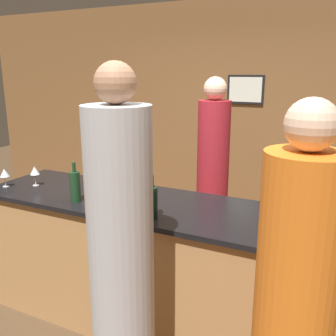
# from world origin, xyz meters

# --- Properties ---
(ground_plane) EXTENTS (14.00, 14.00, 0.00)m
(ground_plane) POSITION_xyz_m (0.00, 0.00, 0.00)
(ground_plane) COLOR #4C3823
(back_wall) EXTENTS (8.00, 0.08, 2.80)m
(back_wall) POSITION_xyz_m (0.00, 2.26, 1.40)
(back_wall) COLOR brown
(back_wall) RESTS_ON ground_plane
(bar_counter) EXTENTS (2.84, 0.77, 1.03)m
(bar_counter) POSITION_xyz_m (0.00, 0.00, 0.52)
(bar_counter) COLOR #B27F4C
(bar_counter) RESTS_ON ground_plane
(bartender) EXTENTS (0.29, 0.29, 1.92)m
(bartender) POSITION_xyz_m (0.16, 0.83, 0.91)
(bartender) COLOR maroon
(bartender) RESTS_ON ground_plane
(guest_0) EXTENTS (0.33, 0.33, 1.88)m
(guest_0) POSITION_xyz_m (1.10, -0.83, 0.88)
(guest_0) COLOR orange
(guest_0) RESTS_ON ground_plane
(guest_1) EXTENTS (0.35, 0.35, 2.02)m
(guest_1) POSITION_xyz_m (0.20, -0.76, 0.94)
(guest_1) COLOR #B2B2B7
(guest_1) RESTS_ON ground_plane
(wine_bottle_0) EXTENTS (0.07, 0.07, 0.28)m
(wine_bottle_0) POSITION_xyz_m (-0.17, -0.11, 1.14)
(wine_bottle_0) COLOR black
(wine_bottle_0) RESTS_ON bar_counter
(wine_bottle_1) EXTENTS (0.08, 0.08, 0.30)m
(wine_bottle_1) POSITION_xyz_m (-0.54, -0.22, 1.15)
(wine_bottle_1) COLOR #19381E
(wine_bottle_1) RESTS_ON bar_counter
(wine_bottle_2) EXTENTS (0.08, 0.08, 0.29)m
(wine_bottle_2) POSITION_xyz_m (0.12, -0.26, 1.14)
(wine_bottle_2) COLOR black
(wine_bottle_2) RESTS_ON bar_counter
(ice_bucket) EXTENTS (0.17, 0.17, 0.21)m
(ice_bucket) POSITION_xyz_m (-0.35, 0.16, 1.13)
(ice_bucket) COLOR #9E9993
(ice_bucket) RESTS_ON bar_counter
(wine_glass_0) EXTENTS (0.08, 0.08, 0.15)m
(wine_glass_0) POSITION_xyz_m (-1.30, -0.19, 1.15)
(wine_glass_0) COLOR silver
(wine_glass_0) RESTS_ON bar_counter
(wine_glass_1) EXTENTS (0.08, 0.08, 0.17)m
(wine_glass_1) POSITION_xyz_m (-1.10, -0.05, 1.16)
(wine_glass_1) COLOR silver
(wine_glass_1) RESTS_ON bar_counter
(wine_glass_2) EXTENTS (0.08, 0.08, 0.14)m
(wine_glass_2) POSITION_xyz_m (1.15, -0.12, 1.14)
(wine_glass_2) COLOR silver
(wine_glass_2) RESTS_ON bar_counter
(wine_glass_3) EXTENTS (0.07, 0.07, 0.17)m
(wine_glass_3) POSITION_xyz_m (0.90, -0.04, 1.16)
(wine_glass_3) COLOR silver
(wine_glass_3) RESTS_ON bar_counter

